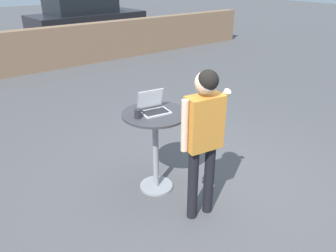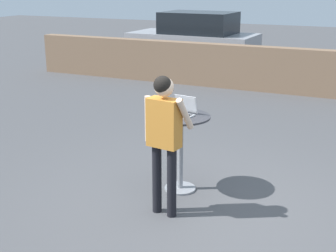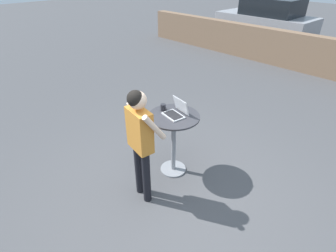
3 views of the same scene
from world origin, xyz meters
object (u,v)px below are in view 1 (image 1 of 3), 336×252
(cafe_table, at_px, (155,136))
(coffee_mug, at_px, (138,114))
(laptop, at_px, (154,107))
(standing_person, at_px, (204,129))
(parked_car_near_street, at_px, (86,19))

(cafe_table, relative_size, coffee_mug, 8.85)
(cafe_table, relative_size, laptop, 2.88)
(standing_person, relative_size, parked_car_near_street, 0.40)
(cafe_table, xyz_separation_m, parked_car_near_street, (3.15, 8.77, 0.13))
(standing_person, distance_m, parked_car_near_street, 9.95)
(coffee_mug, distance_m, standing_person, 0.77)
(cafe_table, xyz_separation_m, coffee_mug, (-0.22, 0.00, 0.34))
(cafe_table, distance_m, laptop, 0.35)
(coffee_mug, bearing_deg, parked_car_near_street, 68.94)
(parked_car_near_street, bearing_deg, standing_person, -107.90)
(parked_car_near_street, bearing_deg, coffee_mug, -111.06)
(standing_person, bearing_deg, cafe_table, 97.73)
(coffee_mug, xyz_separation_m, parked_car_near_street, (3.38, 8.77, -0.21))
(cafe_table, bearing_deg, standing_person, -82.27)
(standing_person, bearing_deg, coffee_mug, 114.50)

